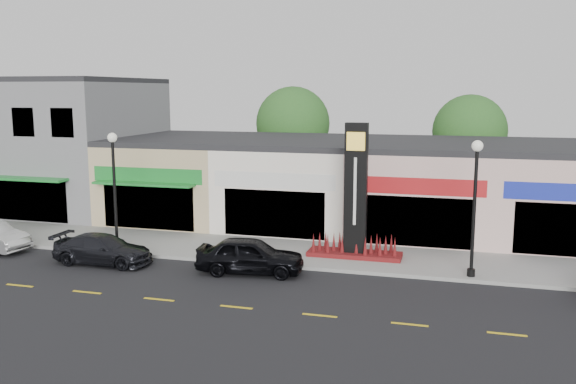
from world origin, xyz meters
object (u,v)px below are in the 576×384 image
object	(u,v)px
car_dark_sedan	(103,249)
car_black_sedan	(250,255)
lamp_west_near	(114,179)
pylon_sign	(355,210)
lamp_east_near	(475,195)

from	to	relation	value
car_dark_sedan	car_black_sedan	size ratio (longest dim) A/B	1.00
lamp_west_near	pylon_sign	xyz separation A→B (m)	(11.00, 1.70, -1.20)
car_black_sedan	lamp_west_near	bearing A→B (deg)	71.32
lamp_east_near	car_black_sedan	distance (m)	9.38
lamp_west_near	lamp_east_near	bearing A→B (deg)	0.00
lamp_west_near	car_dark_sedan	world-z (taller)	lamp_west_near
lamp_west_near	car_black_sedan	size ratio (longest dim) A/B	1.23
pylon_sign	car_black_sedan	world-z (taller)	pylon_sign
car_dark_sedan	lamp_east_near	bearing A→B (deg)	-82.96
pylon_sign	car_dark_sedan	bearing A→B (deg)	-161.18
lamp_east_near	car_black_sedan	bearing A→B (deg)	-170.35
lamp_west_near	car_black_sedan	world-z (taller)	lamp_west_near
lamp_west_near	car_dark_sedan	distance (m)	3.44
car_dark_sedan	car_black_sedan	xyz separation A→B (m)	(6.69, 0.39, 0.11)
lamp_east_near	car_dark_sedan	size ratio (longest dim) A/B	1.23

